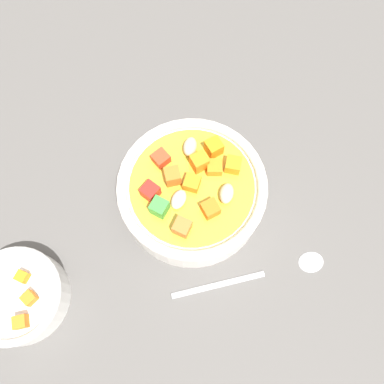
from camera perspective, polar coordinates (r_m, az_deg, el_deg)
name	(u,v)px	position (r cm, az deg, el deg)	size (l,w,h in cm)	color
ground_plane	(192,202)	(49.42, 0.00, -1.49)	(140.00, 140.00, 2.00)	#565451
soup_bowl_main	(192,191)	(45.60, 0.00, 0.13)	(17.17, 17.17, 7.03)	white
spoon	(268,272)	(46.80, 11.04, -11.49)	(16.43, 10.95, 0.81)	silver
side_bowl_small	(18,296)	(47.88, -24.17, -13.80)	(10.46, 10.46, 4.72)	white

